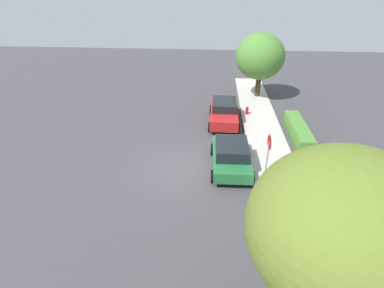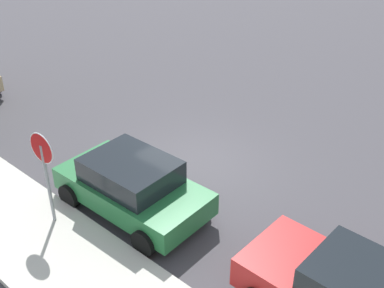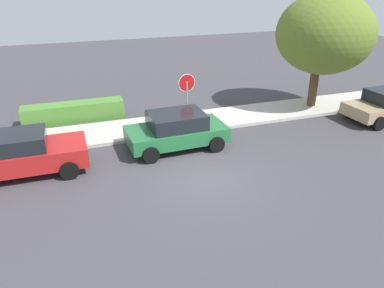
{
  "view_description": "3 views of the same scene",
  "coord_description": "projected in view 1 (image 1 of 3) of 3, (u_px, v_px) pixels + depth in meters",
  "views": [
    {
      "loc": [
        13.23,
        1.54,
        8.82
      ],
      "look_at": [
        -0.67,
        0.48,
        1.06
      ],
      "focal_mm": 28.0,
      "sensor_mm": 36.0,
      "label": 1
    },
    {
      "loc": [
        -7.62,
        8.74,
        7.62
      ],
      "look_at": [
        -0.35,
        0.55,
        1.09
      ],
      "focal_mm": 45.0,
      "sensor_mm": 36.0,
      "label": 2
    },
    {
      "loc": [
        -4.17,
        -10.51,
        6.41
      ],
      "look_at": [
        -0.02,
        1.18,
        0.71
      ],
      "focal_mm": 35.0,
      "sensor_mm": 36.0,
      "label": 3
    }
  ],
  "objects": [
    {
      "name": "stop_sign",
      "position": [
        268.0,
        150.0,
        14.09
      ],
      "size": [
        0.76,
        0.08,
        2.53
      ],
      "color": "gray",
      "rests_on": "ground_plane"
    },
    {
      "name": "street_tree_near_corner",
      "position": [
        346.0,
        230.0,
        6.87
      ],
      "size": [
        4.63,
        4.63,
        5.67
      ],
      "color": "#513823",
      "rests_on": "ground_plane"
    },
    {
      "name": "parked_car_green",
      "position": [
        231.0,
        155.0,
        15.54
      ],
      "size": [
        3.93,
        2.18,
        1.45
      ],
      "color": "#236B38",
      "rests_on": "ground_plane"
    },
    {
      "name": "front_yard_hedge",
      "position": [
        298.0,
        131.0,
        18.61
      ],
      "size": [
        4.58,
        0.91,
        0.91
      ],
      "color": "#4C8433",
      "rests_on": "ground_plane"
    },
    {
      "name": "ground_plane",
      "position": [
        182.0,
        167.0,
        15.92
      ],
      "size": [
        60.0,
        60.0,
        0.0
      ],
      "primitive_type": "plane",
      "color": "#423F44"
    },
    {
      "name": "sidewalk_curb",
      "position": [
        275.0,
        170.0,
        15.57
      ],
      "size": [
        32.0,
        2.45,
        0.14
      ],
      "primitive_type": "cube",
      "color": "beige",
      "rests_on": "ground_plane"
    },
    {
      "name": "street_tree_mid_block",
      "position": [
        260.0,
        57.0,
        23.5
      ],
      "size": [
        3.82,
        3.82,
        5.21
      ],
      "color": "#422D1E",
      "rests_on": "ground_plane"
    },
    {
      "name": "fire_hydrant",
      "position": [
        247.0,
        111.0,
        21.69
      ],
      "size": [
        0.3,
        0.22,
        0.72
      ],
      "color": "red",
      "rests_on": "ground_plane"
    },
    {
      "name": "parked_car_red",
      "position": [
        224.0,
        112.0,
        20.51
      ],
      "size": [
        4.3,
        2.06,
        1.51
      ],
      "color": "red",
      "rests_on": "ground_plane"
    }
  ]
}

